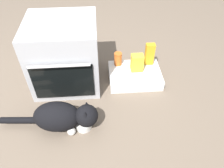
# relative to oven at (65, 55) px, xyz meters

# --- Properties ---
(ground) EXTENTS (8.00, 8.00, 0.00)m
(ground) POSITION_rel_oven_xyz_m (-0.02, -0.37, -0.33)
(ground) COLOR #6B5B4C
(oven) EXTENTS (0.63, 0.62, 0.66)m
(oven) POSITION_rel_oven_xyz_m (0.00, 0.00, 0.00)
(oven) COLOR #B7BABF
(oven) RESTS_ON ground
(pantry_cabinet) EXTENTS (0.53, 0.39, 0.11)m
(pantry_cabinet) POSITION_rel_oven_xyz_m (0.68, -0.04, -0.28)
(pantry_cabinet) COLOR white
(pantry_cabinet) RESTS_ON ground
(food_bowl) EXTENTS (0.13, 0.13, 0.09)m
(food_bowl) POSITION_rel_oven_xyz_m (0.16, -0.60, -0.30)
(food_bowl) COLOR white
(food_bowl) RESTS_ON ground
(cat) EXTENTS (0.83, 0.29, 0.27)m
(cat) POSITION_rel_oven_xyz_m (0.00, -0.59, -0.19)
(cat) COLOR black
(cat) RESTS_ON ground
(snack_bag) EXTENTS (0.12, 0.09, 0.18)m
(snack_bag) POSITION_rel_oven_xyz_m (0.70, -0.01, -0.13)
(snack_bag) COLOR yellow
(snack_bag) RESTS_ON pantry_cabinet
(sauce_jar) EXTENTS (0.08, 0.08, 0.14)m
(sauce_jar) POSITION_rel_oven_xyz_m (0.52, 0.10, -0.15)
(sauce_jar) COLOR #D16023
(sauce_jar) RESTS_ON pantry_cabinet
(juice_carton) EXTENTS (0.09, 0.06, 0.24)m
(juice_carton) POSITION_rel_oven_xyz_m (0.85, 0.09, -0.10)
(juice_carton) COLOR orange
(juice_carton) RESTS_ON pantry_cabinet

